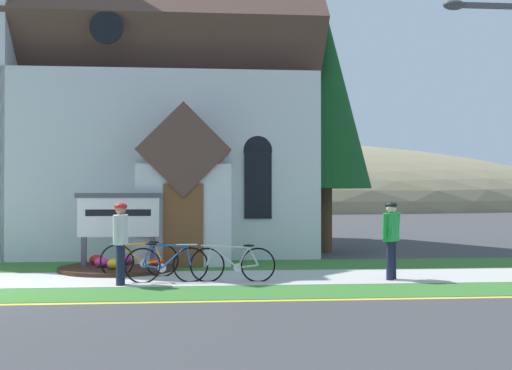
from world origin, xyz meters
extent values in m
plane|color=#3D3D3F|center=(0.00, 4.00, 0.00)|extent=(140.00, 140.00, 0.00)
cube|color=#B7B5AD|center=(1.64, 1.72, 0.01)|extent=(32.00, 2.44, 0.01)
cube|color=#38722D|center=(1.64, -0.33, 0.00)|extent=(32.00, 1.66, 0.01)
cube|color=#38722D|center=(1.64, 4.13, 0.00)|extent=(24.00, 2.38, 0.01)
cube|color=yellow|center=(1.64, -1.31, 0.00)|extent=(28.00, 0.16, 0.01)
cube|color=silver|center=(1.64, 10.13, 2.65)|extent=(11.84, 9.62, 5.30)
cube|color=brown|center=(1.64, 10.13, 6.82)|extent=(12.34, 9.79, 9.79)
cube|color=silver|center=(3.77, 4.52, 1.30)|extent=(2.40, 1.60, 2.60)
cube|color=brown|center=(3.77, 4.52, 2.95)|extent=(2.40, 1.80, 2.40)
cube|color=brown|center=(3.77, 3.70, 1.05)|extent=(1.00, 0.06, 2.10)
cube|color=black|center=(5.79, 5.29, 2.10)|extent=(0.76, 0.06, 1.90)
cone|color=black|center=(5.79, 5.29, 3.05)|extent=(0.80, 0.06, 0.80)
cylinder|color=black|center=(1.64, 5.29, 6.37)|extent=(0.90, 0.06, 0.90)
cube|color=#474C56|center=(1.37, 3.53, 0.40)|extent=(0.12, 0.12, 0.79)
cube|color=#474C56|center=(3.03, 3.54, 0.40)|extent=(0.12, 0.12, 0.79)
cube|color=white|center=(2.20, 3.54, 1.27)|extent=(1.97, 0.09, 0.95)
cube|color=#474C56|center=(2.20, 3.54, 1.80)|extent=(2.09, 0.13, 0.12)
cube|color=black|center=(2.20, 3.49, 1.38)|extent=(1.58, 0.01, 0.16)
cylinder|color=#382319|center=(2.20, 3.26, 0.05)|extent=(2.75, 2.75, 0.10)
ellipsoid|color=red|center=(3.18, 2.98, 0.22)|extent=(0.36, 0.36, 0.24)
ellipsoid|color=#CC338C|center=(2.32, 3.64, 0.22)|extent=(0.36, 0.36, 0.24)
ellipsoid|color=red|center=(1.65, 3.73, 0.22)|extent=(0.36, 0.36, 0.24)
ellipsoid|color=#CC338C|center=(1.87, 3.13, 0.22)|extent=(0.36, 0.36, 0.24)
ellipsoid|color=gold|center=(2.22, 2.75, 0.22)|extent=(0.36, 0.36, 0.24)
torus|color=black|center=(5.40, 1.06, 0.35)|extent=(0.74, 0.09, 0.74)
torus|color=black|center=(4.34, 1.14, 0.35)|extent=(0.74, 0.09, 0.74)
cylinder|color=#B7B7BC|center=(4.70, 1.11, 0.52)|extent=(0.58, 0.08, 0.47)
cylinder|color=#B7B7BC|center=(4.82, 1.10, 0.74)|extent=(0.79, 0.10, 0.05)
cylinder|color=#B7B7BC|center=(5.09, 1.08, 0.51)|extent=(0.27, 0.06, 0.45)
cylinder|color=#B7B7BC|center=(5.19, 1.07, 0.32)|extent=(0.43, 0.07, 0.09)
cylinder|color=#B7B7BC|center=(5.31, 1.06, 0.54)|extent=(0.23, 0.05, 0.40)
cylinder|color=#B7B7BC|center=(4.38, 1.13, 0.55)|extent=(0.12, 0.04, 0.40)
ellipsoid|color=black|center=(5.21, 1.07, 0.76)|extent=(0.25, 0.10, 0.05)
cylinder|color=silver|center=(4.42, 1.13, 0.76)|extent=(0.44, 0.06, 0.03)
cylinder|color=silver|center=(4.98, 1.09, 0.30)|extent=(0.18, 0.03, 0.18)
torus|color=black|center=(3.34, 2.07, 0.36)|extent=(0.75, 0.06, 0.75)
torus|color=black|center=(2.35, 2.05, 0.36)|extent=(0.75, 0.06, 0.75)
cylinder|color=orange|center=(2.69, 2.06, 0.51)|extent=(0.54, 0.05, 0.44)
cylinder|color=orange|center=(2.80, 2.06, 0.72)|extent=(0.73, 0.05, 0.06)
cylinder|color=orange|center=(3.05, 2.07, 0.52)|extent=(0.25, 0.04, 0.45)
cylinder|color=orange|center=(3.14, 2.07, 0.33)|extent=(0.40, 0.05, 0.09)
cylinder|color=orange|center=(3.25, 2.07, 0.55)|extent=(0.21, 0.04, 0.39)
cylinder|color=orange|center=(2.39, 2.05, 0.54)|extent=(0.11, 0.04, 0.37)
ellipsoid|color=black|center=(3.16, 2.07, 0.76)|extent=(0.24, 0.09, 0.05)
cylinder|color=silver|center=(2.43, 2.05, 0.73)|extent=(0.44, 0.04, 0.03)
cylinder|color=silver|center=(2.94, 2.06, 0.30)|extent=(0.18, 0.02, 0.18)
torus|color=black|center=(3.00, 1.08, 0.36)|extent=(0.75, 0.08, 0.75)
torus|color=black|center=(3.99, 1.13, 0.36)|extent=(0.75, 0.08, 0.75)
cylinder|color=#194CA5|center=(3.65, 1.12, 0.53)|extent=(0.54, 0.06, 0.49)
cylinder|color=#194CA5|center=(3.54, 1.11, 0.77)|extent=(0.74, 0.07, 0.05)
cylinder|color=#194CA5|center=(3.29, 1.10, 0.54)|extent=(0.25, 0.05, 0.49)
cylinder|color=#194CA5|center=(3.20, 1.09, 0.33)|extent=(0.40, 0.06, 0.09)
cylinder|color=#194CA5|center=(3.09, 1.09, 0.57)|extent=(0.21, 0.05, 0.44)
cylinder|color=#194CA5|center=(3.95, 1.13, 0.56)|extent=(0.12, 0.04, 0.41)
ellipsoid|color=black|center=(3.18, 1.09, 0.81)|extent=(0.24, 0.09, 0.05)
cylinder|color=silver|center=(3.91, 1.13, 0.78)|extent=(0.44, 0.05, 0.03)
cylinder|color=silver|center=(3.39, 1.10, 0.30)|extent=(0.18, 0.03, 0.18)
cylinder|color=#191E38|center=(2.58, 0.71, 0.41)|extent=(0.15, 0.15, 0.83)
cylinder|color=#191E38|center=(2.59, 0.84, 0.41)|extent=(0.15, 0.15, 0.83)
cube|color=silver|center=(2.59, 0.78, 1.13)|extent=(0.25, 0.48, 0.60)
sphere|color=#936B51|center=(2.59, 0.78, 1.53)|extent=(0.21, 0.21, 0.21)
ellipsoid|color=red|center=(2.59, 0.78, 1.59)|extent=(0.29, 0.25, 0.15)
cylinder|color=silver|center=(2.52, 0.50, 1.16)|extent=(0.09, 0.15, 0.55)
cylinder|color=silver|center=(2.66, 1.06, 1.16)|extent=(0.09, 0.09, 0.54)
cylinder|color=#191E38|center=(8.33, 1.15, 0.42)|extent=(0.15, 0.15, 0.83)
cylinder|color=#191E38|center=(8.22, 1.00, 0.42)|extent=(0.15, 0.15, 0.83)
cube|color=green|center=(8.27, 1.07, 1.13)|extent=(0.44, 0.49, 0.61)
sphere|color=beige|center=(8.27, 1.07, 1.54)|extent=(0.21, 0.21, 0.21)
ellipsoid|color=black|center=(8.27, 1.07, 1.60)|extent=(0.35, 0.34, 0.15)
cylinder|color=green|center=(8.48, 1.28, 1.16)|extent=(0.09, 0.23, 0.55)
cylinder|color=green|center=(8.07, 0.87, 1.16)|extent=(0.09, 0.16, 0.55)
cube|color=#4C4C51|center=(10.12, -0.05, 5.61)|extent=(1.80, 0.10, 0.10)
ellipsoid|color=#3F3F44|center=(9.22, -0.05, 5.61)|extent=(0.44, 0.28, 0.20)
cylinder|color=#4C3823|center=(8.11, 7.43, 1.00)|extent=(0.40, 0.40, 2.01)
cone|color=#14471E|center=(8.11, 7.43, 4.84)|extent=(2.86, 2.86, 5.66)
ellipsoid|color=#847A5B|center=(5.10, 65.83, 0.00)|extent=(94.40, 50.56, 16.24)
camera|label=1|loc=(4.18, -12.32, 1.88)|focal=44.85mm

